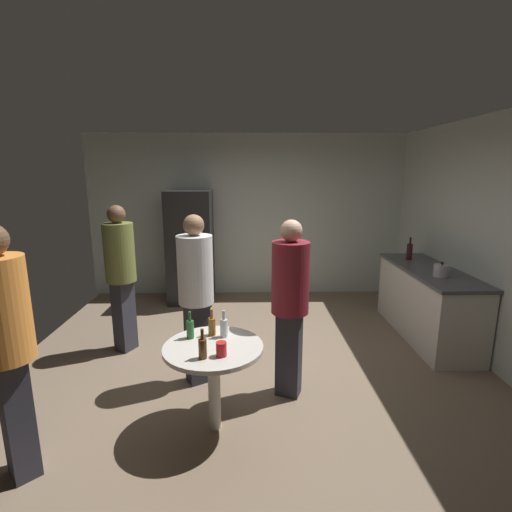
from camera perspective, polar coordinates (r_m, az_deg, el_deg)
ground_plane at (r=4.36m, az=-1.08°, el=-16.75°), size 5.20×5.20×0.10m
wall_back at (r=6.48m, az=-1.23°, el=6.02°), size 5.32×0.06×2.70m
wall_side_right at (r=4.69m, az=32.97°, el=1.49°), size 0.06×5.20×2.70m
refrigerator at (r=6.19m, az=-9.81°, el=1.32°), size 0.70×0.68×1.80m
kitchen_counter at (r=5.34m, az=24.27°, el=-6.40°), size 0.64×1.85×0.90m
kettle at (r=4.88m, az=26.12°, el=-1.96°), size 0.24×0.17×0.18m
wine_bottle_on_counter at (r=5.63m, az=22.06°, el=0.69°), size 0.08×0.08×0.31m
foreground_table at (r=3.16m, az=-6.40°, el=-14.95°), size 0.80×0.80×0.73m
beer_bottle_amber at (r=3.26m, az=-6.64°, el=-10.37°), size 0.06×0.06×0.23m
beer_bottle_brown at (r=2.90m, az=-8.02°, el=-13.48°), size 0.06×0.06×0.23m
beer_bottle_green at (r=3.23m, az=-9.87°, el=-10.69°), size 0.06×0.06×0.23m
beer_bottle_clear at (r=3.22m, az=-4.84°, el=-10.62°), size 0.06×0.06×0.23m
plastic_cup_red at (r=2.93m, az=-5.23°, el=-13.76°), size 0.08×0.08×0.11m
person_in_white_shirt at (r=3.72m, az=-9.02°, el=-4.65°), size 0.46×0.46×1.70m
person_in_olive_shirt at (r=4.62m, az=-19.69°, el=-1.63°), size 0.46×0.46×1.73m
person_in_maroon_shirt at (r=3.47m, az=5.13°, el=-6.00°), size 0.44×0.44×1.68m
person_in_orange_shirt at (r=3.00m, az=-33.54°, el=-9.92°), size 0.48×0.48×1.78m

